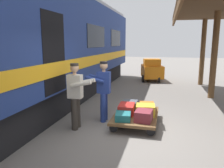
% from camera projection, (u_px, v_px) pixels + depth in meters
% --- Properties ---
extents(ground_plane, '(60.00, 60.00, 0.00)m').
position_uv_depth(ground_plane, '(134.00, 135.00, 5.36)').
color(ground_plane, slate).
extents(train_car, '(3.02, 19.59, 4.00)m').
position_uv_depth(train_car, '(3.00, 48.00, 5.80)').
color(train_car, navy).
rests_on(train_car, ground_plane).
extents(luggage_cart, '(1.16, 1.76, 0.28)m').
position_uv_depth(luggage_cart, '(136.00, 116.00, 6.04)').
color(luggage_cart, brown).
rests_on(luggage_cart, ground_plane).
extents(suitcase_slate_roller, '(0.44, 0.58, 0.21)m').
position_uv_depth(suitcase_slate_roller, '(129.00, 105.00, 6.54)').
color(suitcase_slate_roller, '#4C515B').
rests_on(suitcase_slate_roller, luggage_cart).
extents(suitcase_teal_softside, '(0.45, 0.59, 0.18)m').
position_uv_depth(suitcase_teal_softside, '(123.00, 116.00, 5.62)').
color(suitcase_teal_softside, '#1E666B').
rests_on(suitcase_teal_softside, luggage_cart).
extents(suitcase_yellow_case, '(0.54, 0.50, 0.28)m').
position_uv_depth(suitcase_yellow_case, '(145.00, 110.00, 5.95)').
color(suitcase_yellow_case, gold).
rests_on(suitcase_yellow_case, luggage_cart).
extents(suitcase_orange_carryall, '(0.49, 0.67, 0.18)m').
position_uv_depth(suitcase_orange_carryall, '(147.00, 107.00, 6.42)').
color(suitcase_orange_carryall, '#CC6B23').
rests_on(suitcase_orange_carryall, luggage_cart).
extents(suitcase_red_plastic, '(0.44, 0.62, 0.26)m').
position_uv_depth(suitcase_red_plastic, '(126.00, 109.00, 6.07)').
color(suitcase_red_plastic, '#AD231E').
rests_on(suitcase_red_plastic, luggage_cart).
extents(suitcase_burgundy_valise, '(0.44, 0.52, 0.27)m').
position_uv_depth(suitcase_burgundy_valise, '(144.00, 116.00, 5.49)').
color(suitcase_burgundy_valise, maroon).
rests_on(suitcase_burgundy_valise, luggage_cart).
extents(porter_in_overalls, '(0.68, 0.44, 1.70)m').
position_uv_depth(porter_in_overalls, '(103.00, 89.00, 6.17)').
color(porter_in_overalls, navy).
rests_on(porter_in_overalls, ground_plane).
extents(porter_by_door, '(0.67, 0.43, 1.70)m').
position_uv_depth(porter_by_door, '(76.00, 94.00, 5.60)').
color(porter_by_door, '#332D28').
rests_on(porter_by_door, ground_plane).
extents(baggage_tug, '(1.47, 1.91, 1.30)m').
position_uv_depth(baggage_tug, '(152.00, 70.00, 12.87)').
color(baggage_tug, orange).
rests_on(baggage_tug, ground_plane).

